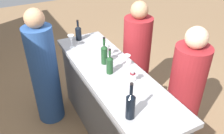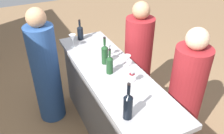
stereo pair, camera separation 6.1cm
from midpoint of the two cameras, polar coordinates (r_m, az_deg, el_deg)
name	(u,v)px [view 1 (the left image)]	position (r m, az deg, el deg)	size (l,w,h in m)	color
ground_plane	(112,134)	(3.11, -0.58, -16.08)	(12.00, 12.00, 0.00)	#846647
bar_counter	(112,105)	(2.76, -0.64, -9.34)	(1.99, 0.60, 0.97)	slate
wine_bottle_leftmost_near_black	(131,105)	(1.85, 3.59, -9.21)	(0.08, 0.08, 0.34)	black
wine_bottle_second_left_olive_green	(110,64)	(2.38, -1.28, 0.69)	(0.07, 0.07, 0.28)	#193D1E
wine_bottle_center_olive_green	(104,54)	(2.54, -2.63, 3.24)	(0.07, 0.07, 0.32)	#193D1E
wine_bottle_second_right_near_black	(78,33)	(3.11, -8.76, 8.30)	(0.08, 0.08, 0.27)	black
wine_glass_near_left	(127,58)	(2.47, 2.95, 2.09)	(0.07, 0.07, 0.15)	white
wine_glass_near_center	(108,48)	(2.69, -1.62, 4.74)	(0.06, 0.06, 0.15)	white
wine_glass_near_right	(133,74)	(2.23, 4.30, -1.62)	(0.06, 0.06, 0.15)	white
wine_glass_far_left	(71,39)	(2.91, -10.53, 6.83)	(0.08, 0.08, 0.17)	white
person_left_guest	(185,93)	(2.76, 16.73, -6.08)	(0.39, 0.39, 1.47)	maroon
person_center_guest	(136,60)	(3.22, 5.39, 1.75)	(0.40, 0.40, 1.50)	maroon
person_server_behind	(45,73)	(3.02, -16.68, -1.43)	(0.35, 0.35, 1.53)	#284C8C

